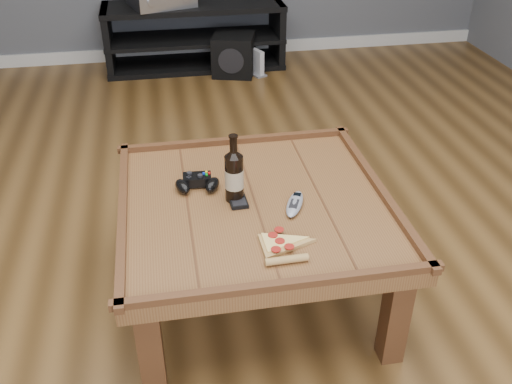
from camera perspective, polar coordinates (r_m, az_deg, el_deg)
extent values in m
plane|color=#462E14|center=(2.41, -0.09, -9.97)|extent=(6.00, 6.00, 0.00)
cube|color=silver|center=(5.01, -6.26, 13.85)|extent=(5.00, 0.02, 0.10)
cube|color=brown|center=(2.15, -0.10, -1.64)|extent=(1.00, 1.00, 0.06)
cube|color=#492A13|center=(1.95, -10.50, -15.19)|extent=(0.08, 0.08, 0.39)
cube|color=#492A13|center=(2.08, 13.73, -12.00)|extent=(0.08, 0.08, 0.39)
cube|color=#492A13|center=(2.60, -10.89, -1.55)|extent=(0.08, 0.08, 0.39)
cube|color=#492A13|center=(2.70, 7.15, 0.19)|extent=(0.08, 0.08, 0.39)
cube|color=#492A13|center=(2.54, -2.02, 5.19)|extent=(1.03, 0.03, 0.03)
cube|color=#492A13|center=(1.74, 2.71, -9.26)|extent=(1.03, 0.03, 0.03)
cube|color=#492A13|center=(2.25, 12.18, 0.51)|extent=(0.03, 1.03, 0.03)
cube|color=#492A13|center=(2.11, -13.21, -1.93)|extent=(0.03, 1.03, 0.03)
cube|color=black|center=(4.66, -6.32, 17.96)|extent=(1.40, 0.45, 0.04)
cube|color=black|center=(4.72, -6.14, 15.02)|extent=(1.40, 0.45, 0.03)
cube|color=black|center=(4.79, -5.99, 12.63)|extent=(1.40, 0.45, 0.04)
cube|color=black|center=(4.72, -14.54, 14.45)|extent=(0.05, 0.44, 0.50)
cube|color=black|center=(4.81, 2.13, 15.74)|extent=(0.05, 0.44, 0.50)
cylinder|color=black|center=(2.10, -2.19, 1.37)|extent=(0.07, 0.07, 0.18)
cone|color=black|center=(2.04, -2.25, 3.95)|extent=(0.07, 0.07, 0.03)
cylinder|color=black|center=(2.03, -2.27, 4.76)|extent=(0.03, 0.03, 0.06)
cylinder|color=black|center=(2.01, -2.29, 5.60)|extent=(0.03, 0.03, 0.01)
cylinder|color=tan|center=(2.10, -2.19, 1.37)|extent=(0.07, 0.07, 0.08)
cube|color=black|center=(2.23, -5.90, 1.26)|extent=(0.11, 0.07, 0.04)
ellipsoid|color=black|center=(2.20, -7.36, 0.58)|extent=(0.07, 0.10, 0.04)
ellipsoid|color=black|center=(2.20, -4.39, 0.75)|extent=(0.08, 0.10, 0.04)
cylinder|color=black|center=(2.23, -6.69, 1.86)|extent=(0.02, 0.02, 0.01)
cylinder|color=black|center=(2.21, -5.61, 1.62)|extent=(0.02, 0.02, 0.01)
cylinder|color=yellow|center=(2.23, -4.99, 2.01)|extent=(0.01, 0.01, 0.01)
cylinder|color=red|center=(2.22, -4.71, 1.89)|extent=(0.01, 0.01, 0.01)
cylinder|color=#0C33CC|center=(2.22, -5.25, 1.86)|extent=(0.01, 0.01, 0.01)
cylinder|color=#0C9919|center=(2.22, -4.97, 1.74)|extent=(0.01, 0.01, 0.01)
cylinder|color=tan|center=(1.83, 3.09, -6.77)|extent=(0.14, 0.03, 0.03)
cylinder|color=#A91C15|center=(1.87, 2.01, -5.75)|extent=(0.03, 0.03, 0.00)
cylinder|color=#A91C15|center=(1.88, 3.35, -5.48)|extent=(0.03, 0.03, 0.00)
cylinder|color=#A91C15|center=(1.90, 2.40, -4.90)|extent=(0.03, 0.03, 0.00)
cylinder|color=#A91C15|center=(1.93, 1.70, -4.32)|extent=(0.03, 0.03, 0.00)
cylinder|color=#A91C15|center=(1.95, 2.33, -3.77)|extent=(0.03, 0.03, 0.00)
cube|color=black|center=(2.13, -1.86, -0.75)|extent=(0.07, 0.12, 0.01)
cube|color=black|center=(2.15, -2.01, -0.17)|extent=(0.05, 0.05, 0.00)
cube|color=black|center=(2.10, -1.72, -0.99)|extent=(0.05, 0.05, 0.00)
ellipsoid|color=gray|center=(2.10, 3.89, -1.19)|extent=(0.12, 0.18, 0.03)
cube|color=black|center=(2.13, 4.15, -0.24)|extent=(0.03, 0.03, 0.00)
cube|color=black|center=(2.08, 3.83, -1.16)|extent=(0.05, 0.07, 0.00)
cube|color=#AAADB4|center=(4.45, -8.70, 18.45)|extent=(0.43, 0.14, 0.16)
cylinder|color=#AAADB4|center=(4.41, -10.40, 18.15)|extent=(0.06, 0.03, 0.06)
cube|color=black|center=(4.57, -2.24, 13.59)|extent=(0.38, 0.38, 0.31)
cylinder|color=black|center=(4.43, -2.52, 12.95)|extent=(0.19, 0.06, 0.19)
cube|color=gray|center=(4.59, 0.09, 11.73)|extent=(0.15, 0.18, 0.01)
cube|color=silver|center=(4.55, 0.09, 12.91)|extent=(0.10, 0.15, 0.19)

